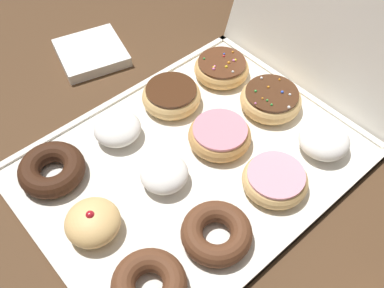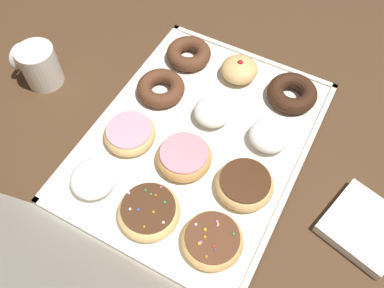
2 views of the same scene
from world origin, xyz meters
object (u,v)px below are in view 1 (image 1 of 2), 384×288
Objects in this scene: chocolate_cake_ring_donut_0 at (52,169)px; napkin_stack at (91,53)px; chocolate_frosted_donut_6 at (171,96)px; sprinkle_donut_9 at (222,68)px; jelly_filled_donut_1 at (94,224)px; pink_frosted_donut_7 at (220,135)px; chocolate_cake_ring_donut_2 at (149,285)px; powdered_filled_donut_3 at (117,128)px; powdered_filled_donut_4 at (165,174)px; donut_box at (192,163)px; pink_frosted_donut_8 at (275,180)px; powdered_filled_donut_11 at (324,140)px; sprinkle_donut_10 at (273,101)px; chocolate_cake_ring_donut_5 at (216,233)px.

napkin_stack is (-0.24, 0.23, -0.02)m from chocolate_cake_ring_donut_0.
chocolate_frosted_donut_6 is 1.01× the size of sprinkle_donut_9.
jelly_filled_donut_1 reaches higher than pink_frosted_donut_7.
powdered_filled_donut_3 is (-0.27, 0.14, 0.00)m from chocolate_cake_ring_donut_2.
powdered_filled_donut_4 is at bearing -63.03° from sprinkle_donut_9.
donut_box is 4.98× the size of chocolate_frosted_donut_6.
donut_box is 0.15m from chocolate_frosted_donut_6.
pink_frosted_donut_7 is 0.13m from pink_frosted_donut_8.
jelly_filled_donut_1 is (0.00, -0.21, 0.03)m from donut_box.
napkin_stack is at bearing 158.27° from powdered_filled_donut_3.
jelly_filled_donut_1 reaches higher than powdered_filled_donut_3.
pink_frosted_donut_8 is at bearing 0.91° from chocolate_frosted_donut_6.
pink_frosted_donut_8 is (0.13, 0.27, -0.01)m from jelly_filled_donut_1.
chocolate_frosted_donut_6 is (-0.14, 0.13, -0.00)m from powdered_filled_donut_4.
donut_box is at bearing -124.17° from powdered_filled_donut_11.
powdered_filled_donut_11 reaches higher than napkin_stack.
powdered_filled_donut_3 reaches higher than pink_frosted_donut_8.
chocolate_cake_ring_donut_2 is at bearing -26.83° from powdered_filled_donut_3.
chocolate_frosted_donut_6 is at bearing 135.45° from chocolate_cake_ring_donut_2.
pink_frosted_donut_8 reaches higher than donut_box.
sprinkle_donut_9 is (0.00, 0.40, 0.00)m from chocolate_cake_ring_donut_0.
chocolate_cake_ring_donut_2 and pink_frosted_donut_8 have the same top height.
sprinkle_donut_10 reaches higher than pink_frosted_donut_8.
chocolate_cake_ring_donut_0 is 0.27m from chocolate_cake_ring_donut_2.
chocolate_cake_ring_donut_5 is at bearing -45.08° from pink_frosted_donut_7.
powdered_filled_donut_4 is 0.19m from pink_frosted_donut_8.
sprinkle_donut_10 is at bearing 88.69° from donut_box.
jelly_filled_donut_1 is at bearing -90.07° from sprinkle_donut_10.
donut_box is 4.82× the size of sprinkle_donut_10.
sprinkle_donut_10 is (0.14, 0.01, 0.00)m from sprinkle_donut_9.
pink_frosted_donut_7 is at bearing 5.53° from napkin_stack.
chocolate_cake_ring_donut_0 is at bearing -135.00° from powdered_filled_donut_4.
chocolate_cake_ring_donut_0 is at bearing -89.91° from chocolate_frosted_donut_6.
sprinkle_donut_10 reaches higher than pink_frosted_donut_7.
powdered_filled_donut_11 reaches higher than chocolate_cake_ring_donut_2.
chocolate_frosted_donut_6 is (-0.00, 0.27, 0.00)m from chocolate_cake_ring_donut_0.
pink_frosted_donut_7 reaches higher than pink_frosted_donut_8.
jelly_filled_donut_1 reaches higher than powdered_filled_donut_11.
chocolate_cake_ring_donut_0 is 0.33m from napkin_stack.
powdered_filled_donut_4 reaches higher than pink_frosted_donut_8.
jelly_filled_donut_1 is at bearing -32.12° from napkin_stack.
sprinkle_donut_10 reaches higher than chocolate_cake_ring_donut_0.
powdered_filled_donut_11 is at bearing 72.20° from jelly_filled_donut_1.
sprinkle_donut_10 is at bearing 107.73° from chocolate_cake_ring_donut_2.
jelly_filled_donut_1 is at bearing -135.01° from chocolate_cake_ring_donut_5.
chocolate_cake_ring_donut_2 and chocolate_cake_ring_donut_5 have the same top height.
chocolate_cake_ring_donut_2 is at bearing 0.15° from chocolate_cake_ring_donut_0.
powdered_filled_donut_11 reaches higher than pink_frosted_donut_8.
powdered_filled_donut_11 is (0.00, 0.13, 0.00)m from pink_frosted_donut_8.
sprinkle_donut_10 reaches higher than chocolate_frosted_donut_6.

